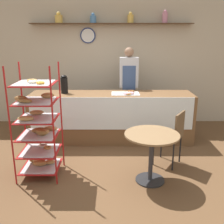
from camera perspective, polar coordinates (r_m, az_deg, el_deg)
ground_plane at (r=4.15m, az=-0.01°, el=-12.19°), size 14.00×14.00×0.00m
back_wall at (r=6.02m, az=0.03°, el=10.53°), size 10.00×0.30×2.70m
display_counter at (r=5.04m, az=0.02°, el=-1.11°), size 3.05×0.67×0.93m
pastry_rack at (r=3.85m, az=-15.68°, el=-3.35°), size 0.58×0.57×1.62m
person_worker at (r=5.46m, az=3.76°, el=5.59°), size 0.38×0.23×1.75m
cafe_table at (r=3.64m, az=8.71°, el=-7.26°), size 0.75×0.75×0.71m
cafe_chair at (r=4.15m, az=13.34°, el=-4.46°), size 0.52×0.52×0.88m
coffee_carafe at (r=4.99m, az=-10.21°, el=5.92°), size 0.13×0.13×0.34m
donut_tray_counter at (r=4.86m, az=3.48°, el=4.11°), size 0.51×0.33×0.05m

